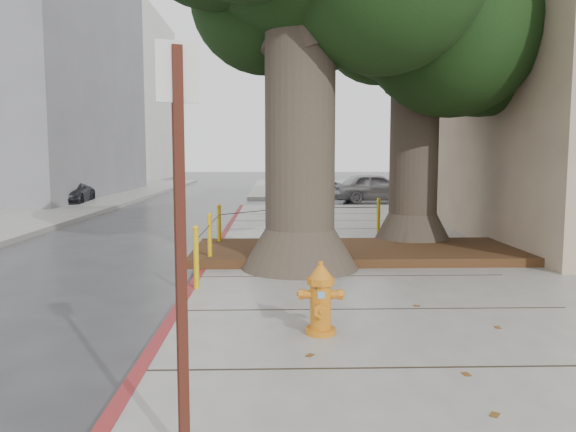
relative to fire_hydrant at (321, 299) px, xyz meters
name	(u,v)px	position (x,y,z in m)	size (l,w,h in m)	color
ground	(334,321)	(0.25, 0.98, -0.54)	(140.00, 140.00, 0.00)	#28282B
sidewalk_far	(374,187)	(6.25, 30.98, -0.47)	(16.00, 20.00, 0.15)	slate
curb_red	(201,275)	(-1.75, 3.48, -0.47)	(0.14, 26.00, 0.16)	maroon
planter_bed	(358,251)	(1.15, 4.88, -0.31)	(6.40, 2.60, 0.16)	black
building_far_white	(92,96)	(-16.75, 45.98, 6.96)	(12.00, 18.00, 15.00)	silver
building_side_white	(557,115)	(16.25, 26.98, 3.96)	(10.00, 10.00, 9.00)	silver
tree_far	(431,19)	(2.89, 6.30, 4.47)	(4.50, 3.80, 7.17)	#4C3F33
bollard_ring	(268,227)	(-0.61, 5.36, 0.12)	(3.79, 5.39, 0.95)	#D2A10B
fire_hydrant	(321,299)	(0.00, 0.00, 0.00)	(0.43, 0.38, 0.81)	orange
signpost	(180,231)	(-1.09, -2.54, 1.09)	(0.25, 0.11, 2.63)	#471911
car_silver	(375,188)	(4.17, 19.50, 0.13)	(1.59, 3.94, 1.34)	#9C9CA1
car_red	(502,192)	(9.74, 18.73, -0.01)	(1.13, 3.23, 1.06)	maroon
car_dark	(70,192)	(-9.30, 18.55, 0.02)	(1.58, 3.89, 1.13)	black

